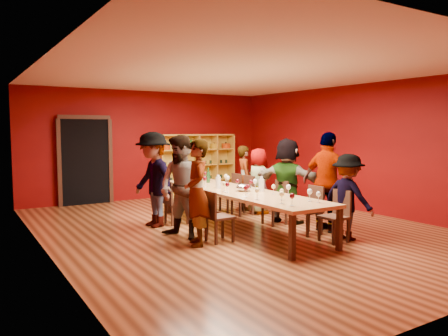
{
  "coord_description": "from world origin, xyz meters",
  "views": [
    {
      "loc": [
        -4.67,
        -7.0,
        1.92
      ],
      "look_at": [
        -0.0,
        0.52,
        1.15
      ],
      "focal_mm": 35.0,
      "sensor_mm": 36.0,
      "label": 1
    }
  ],
  "objects_px": {
    "chair_person_left_3": "(173,200)",
    "person_right_0": "(348,197)",
    "person_right_4": "(244,178)",
    "spittoon_bowl": "(243,188)",
    "person_right_1": "(328,182)",
    "chair_person_right_4": "(233,190)",
    "chair_person_left_1": "(215,214)",
    "chair_person_left_2": "(200,209)",
    "tasting_table": "(238,193)",
    "chair_person_right_1": "(311,207)",
    "wine_bottle": "(208,177)",
    "chair_person_right_0": "(337,213)",
    "person_left_3": "(153,179)",
    "person_right_2": "(287,181)",
    "shelving_unit": "(196,162)",
    "chair_person_right_3": "(245,193)",
    "person_left_2": "(182,187)",
    "person_right_3": "(258,181)",
    "chair_person_right_2": "(278,200)",
    "person_left_1": "(197,192)"
  },
  "relations": [
    {
      "from": "chair_person_right_3",
      "to": "spittoon_bowl",
      "type": "relative_size",
      "value": 3.07
    },
    {
      "from": "person_left_1",
      "to": "chair_person_left_2",
      "type": "relative_size",
      "value": 2.0
    },
    {
      "from": "chair_person_left_3",
      "to": "person_right_0",
      "type": "height_order",
      "value": "person_right_0"
    },
    {
      "from": "person_right_4",
      "to": "wine_bottle",
      "type": "relative_size",
      "value": 4.62
    },
    {
      "from": "person_left_2",
      "to": "person_left_3",
      "type": "relative_size",
      "value": 0.97
    },
    {
      "from": "shelving_unit",
      "to": "spittoon_bowl",
      "type": "xyz_separation_m",
      "value": [
        -1.36,
        -4.45,
        -0.17
      ]
    },
    {
      "from": "chair_person_right_1",
      "to": "person_right_2",
      "type": "bearing_deg",
      "value": 75.54
    },
    {
      "from": "chair_person_left_1",
      "to": "chair_person_left_2",
      "type": "distance_m",
      "value": 0.57
    },
    {
      "from": "shelving_unit",
      "to": "chair_person_right_3",
      "type": "bearing_deg",
      "value": -98.53
    },
    {
      "from": "tasting_table",
      "to": "wine_bottle",
      "type": "height_order",
      "value": "wine_bottle"
    },
    {
      "from": "chair_person_right_4",
      "to": "person_right_4",
      "type": "xyz_separation_m",
      "value": [
        0.33,
        -0.0,
        0.28
      ]
    },
    {
      "from": "person_right_3",
      "to": "chair_person_right_4",
      "type": "distance_m",
      "value": 0.68
    },
    {
      "from": "tasting_table",
      "to": "chair_person_right_1",
      "type": "xyz_separation_m",
      "value": [
        0.91,
        -1.08,
        -0.2
      ]
    },
    {
      "from": "chair_person_right_0",
      "to": "chair_person_right_4",
      "type": "distance_m",
      "value": 3.31
    },
    {
      "from": "person_right_4",
      "to": "spittoon_bowl",
      "type": "height_order",
      "value": "person_right_4"
    },
    {
      "from": "person_left_3",
      "to": "chair_person_right_0",
      "type": "relative_size",
      "value": 2.12
    },
    {
      "from": "chair_person_right_2",
      "to": "chair_person_right_3",
      "type": "height_order",
      "value": "same"
    },
    {
      "from": "chair_person_left_3",
      "to": "chair_person_right_4",
      "type": "relative_size",
      "value": 1.0
    },
    {
      "from": "chair_person_right_0",
      "to": "person_right_3",
      "type": "bearing_deg",
      "value": 82.56
    },
    {
      "from": "chair_person_right_2",
      "to": "person_right_4",
      "type": "xyz_separation_m",
      "value": [
        0.33,
        1.68,
        0.28
      ]
    },
    {
      "from": "chair_person_right_0",
      "to": "person_right_1",
      "type": "relative_size",
      "value": 0.47
    },
    {
      "from": "chair_person_left_3",
      "to": "person_right_0",
      "type": "xyz_separation_m",
      "value": [
        2.07,
        -2.77,
        0.26
      ]
    },
    {
      "from": "person_right_2",
      "to": "person_right_3",
      "type": "height_order",
      "value": "person_right_2"
    },
    {
      "from": "person_right_1",
      "to": "person_right_3",
      "type": "height_order",
      "value": "person_right_1"
    },
    {
      "from": "person_right_1",
      "to": "chair_person_right_4",
      "type": "height_order",
      "value": "person_right_1"
    },
    {
      "from": "person_right_2",
      "to": "person_right_3",
      "type": "distance_m",
      "value": 1.17
    },
    {
      "from": "chair_person_left_3",
      "to": "person_right_0",
      "type": "distance_m",
      "value": 3.46
    },
    {
      "from": "person_left_1",
      "to": "person_right_3",
      "type": "relative_size",
      "value": 1.18
    },
    {
      "from": "shelving_unit",
      "to": "spittoon_bowl",
      "type": "distance_m",
      "value": 4.66
    },
    {
      "from": "spittoon_bowl",
      "to": "chair_person_left_3",
      "type": "bearing_deg",
      "value": 128.69
    },
    {
      "from": "person_left_2",
      "to": "wine_bottle",
      "type": "height_order",
      "value": "person_left_2"
    },
    {
      "from": "chair_person_left_2",
      "to": "person_right_1",
      "type": "relative_size",
      "value": 0.47
    },
    {
      "from": "chair_person_left_3",
      "to": "person_right_0",
      "type": "bearing_deg",
      "value": -53.17
    },
    {
      "from": "person_right_4",
      "to": "tasting_table",
      "type": "bearing_deg",
      "value": 163.65
    },
    {
      "from": "chair_person_left_2",
      "to": "person_right_2",
      "type": "bearing_deg",
      "value": 0.3
    },
    {
      "from": "wine_bottle",
      "to": "person_right_2",
      "type": "bearing_deg",
      "value": -55.25
    },
    {
      "from": "chair_person_right_1",
      "to": "person_right_3",
      "type": "relative_size",
      "value": 0.59
    },
    {
      "from": "person_left_3",
      "to": "chair_person_right_2",
      "type": "distance_m",
      "value": 2.55
    },
    {
      "from": "chair_person_left_2",
      "to": "wine_bottle",
      "type": "xyz_separation_m",
      "value": [
        1.04,
        1.5,
        0.38
      ]
    },
    {
      "from": "tasting_table",
      "to": "person_right_0",
      "type": "distance_m",
      "value": 2.08
    },
    {
      "from": "person_left_1",
      "to": "chair_person_right_1",
      "type": "distance_m",
      "value": 2.25
    },
    {
      "from": "person_right_0",
      "to": "spittoon_bowl",
      "type": "relative_size",
      "value": 5.21
    },
    {
      "from": "chair_person_left_2",
      "to": "chair_person_right_0",
      "type": "bearing_deg",
      "value": -41.73
    },
    {
      "from": "chair_person_left_1",
      "to": "person_left_1",
      "type": "distance_m",
      "value": 0.53
    },
    {
      "from": "person_left_1",
      "to": "person_right_2",
      "type": "distance_m",
      "value": 2.5
    },
    {
      "from": "person_right_1",
      "to": "chair_person_right_4",
      "type": "bearing_deg",
      "value": -1.19
    },
    {
      "from": "shelving_unit",
      "to": "chair_person_right_1",
      "type": "bearing_deg",
      "value": -95.15
    },
    {
      "from": "person_left_3",
      "to": "person_right_0",
      "type": "height_order",
      "value": "person_left_3"
    },
    {
      "from": "person_left_2",
      "to": "person_right_0",
      "type": "bearing_deg",
      "value": 34.73
    },
    {
      "from": "chair_person_left_2",
      "to": "person_right_4",
      "type": "relative_size",
      "value": 0.57
    }
  ]
}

